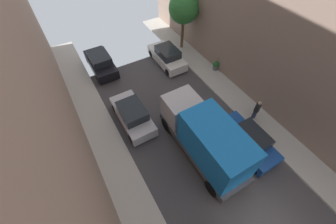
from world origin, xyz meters
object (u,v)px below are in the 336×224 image
Objects in this scene: delivery_truck at (206,138)px; pedestrian at (257,110)px; parked_car_left_4 at (133,115)px; parked_car_right_1 at (248,140)px; parked_car_right_2 at (167,56)px; street_tree_1 at (184,9)px; parked_car_left_5 at (101,63)px; potted_plant_0 at (216,65)px.

pedestrian is (4.71, 0.40, -0.71)m from delivery_truck.
parked_car_left_4 is 1.00× the size of parked_car_right_1.
street_tree_1 is at bearing 28.97° from parked_car_right_2.
parked_car_right_2 is at bearing 103.00° from pedestrian.
parked_car_left_5 is at bearing 158.61° from parked_car_right_2.
pedestrian is at bearing -55.59° from parked_car_left_5.
parked_car_left_5 and parked_car_right_1 have the same top height.
street_tree_1 is (7.80, -0.79, 3.13)m from parked_car_left_5.
parked_car_right_2 is at bearing 90.00° from parked_car_right_1.
potted_plant_0 is at bearing -44.60° from parked_car_right_2.
parked_car_left_4 is 5.37m from delivery_truck.
parked_car_right_2 is at bearing 73.47° from delivery_truck.
street_tree_1 is at bearing -5.78° from parked_car_left_5.
parked_car_right_2 is 8.94m from pedestrian.
street_tree_1 is at bearing 37.13° from parked_car_left_4.
parked_car_right_1 is 0.64× the size of delivery_truck.
parked_car_left_4 reaches higher than potted_plant_0.
parked_car_right_2 is at bearing -151.03° from street_tree_1.
pedestrian is at bearing -100.65° from potted_plant_0.
pedestrian is (7.41, -10.82, 0.35)m from parked_car_left_5.
parked_car_right_2 is (5.40, -2.11, 0.00)m from parked_car_left_5.
parked_car_right_2 is at bearing 40.28° from parked_car_left_4.
delivery_truck reaches higher than pedestrian.
pedestrian is at bearing 34.86° from parked_car_right_1.
delivery_truck is (-2.70, 1.00, 1.07)m from parked_car_right_1.
potted_plant_0 is at bearing 79.35° from pedestrian.
pedestrian reaches higher than parked_car_right_1.
potted_plant_0 is (5.78, 6.07, -1.21)m from delivery_truck.
parked_car_left_4 is 5.29× the size of potted_plant_0.
pedestrian is 2.16× the size of potted_plant_0.
pedestrian reaches higher than parked_car_left_4.
parked_car_left_4 is 8.49m from pedestrian.
delivery_truck reaches higher than parked_car_left_5.
parked_car_left_5 is 13.36m from parked_car_right_1.
delivery_truck is at bearing -175.19° from pedestrian.
pedestrian is at bearing 4.81° from delivery_truck.
parked_car_right_1 and parked_car_right_2 have the same top height.
street_tree_1 reaches higher than parked_car_right_2.
parked_car_right_2 is at bearing 135.40° from potted_plant_0.
delivery_truck is at bearing -106.53° from parked_car_right_2.
delivery_truck is (-2.70, -9.10, 1.07)m from parked_car_right_2.
parked_car_left_5 is 5.80m from parked_car_right_2.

